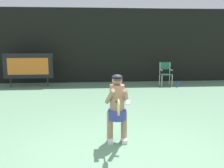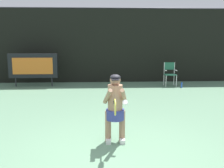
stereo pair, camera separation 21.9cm
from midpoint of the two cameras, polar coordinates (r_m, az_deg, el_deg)
The scene contains 7 objects.
ground at distance 4.96m, azimuth 0.68°, elevation -16.52°, with size 18.00×22.00×0.03m.
backdrop_screen at distance 13.12m, azimuth -2.95°, elevation 8.29°, with size 18.00×0.12×3.66m.
scoreboard at distance 12.44m, azimuth -18.24°, elevation 3.72°, with size 2.20×0.21×1.50m.
umpire_chair at distance 12.43m, azimuth 11.10°, elevation 2.50°, with size 0.52×0.44×1.08m.
water_bottle at distance 12.16m, azimuth 13.55°, elevation -0.11°, with size 0.07×0.07×0.27m.
tennis_player at distance 5.52m, azimuth -0.01°, elevation -4.80°, with size 0.52×0.59×1.46m.
tennis_racket at distance 4.88m, azimuth 0.10°, elevation -5.03°, with size 0.03×0.60×0.31m.
Camera 1 is at (-0.54, -4.60, 2.21)m, focal length 41.95 mm.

